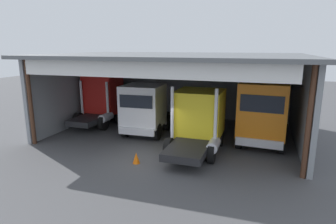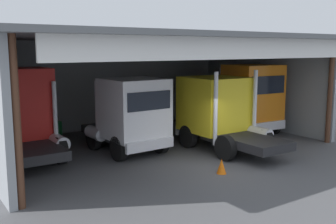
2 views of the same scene
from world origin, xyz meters
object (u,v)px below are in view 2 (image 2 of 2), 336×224
Objects in this scene: truck_white_center_right_bay at (130,114)px; truck_orange_center_bay at (249,98)px; truck_red_left_bay at (23,113)px; oil_drum at (56,130)px; traffic_cone at (222,166)px; truck_yellow_right_bay at (219,111)px; tool_cart at (47,130)px.

truck_orange_center_bay reaches higher than truck_white_center_right_bay.
truck_white_center_right_bay is 1.14× the size of truck_orange_center_bay.
truck_white_center_right_bay is (4.09, -1.65, -0.20)m from truck_red_left_bay.
oil_drum reaches higher than traffic_cone.
oil_drum is (2.29, 2.90, -1.50)m from truck_red_left_bay.
truck_orange_center_bay reaches higher than oil_drum.
truck_orange_center_bay is 4.85× the size of oil_drum.
truck_orange_center_bay reaches higher than truck_yellow_right_bay.
truck_red_left_bay is 8.51m from truck_yellow_right_bay.
traffic_cone is (-5.78, -4.33, -1.68)m from truck_orange_center_bay.
truck_red_left_bay is 8.35m from traffic_cone.
truck_yellow_right_bay is 4.11m from traffic_cone.
truck_red_left_bay is 1.08× the size of truck_orange_center_bay.
traffic_cone is (1.37, -4.44, -1.46)m from truck_white_center_right_bay.
truck_white_center_right_bay is at bearing -68.43° from oil_drum.
truck_red_left_bay is 0.95× the size of truck_white_center_right_bay.
truck_yellow_right_bay is 8.34m from oil_drum.
truck_yellow_right_bay reaches higher than truck_white_center_right_bay.
traffic_cone is at bearing 104.88° from truck_white_center_right_bay.
truck_orange_center_bay is at bearing 36.84° from traffic_cone.
truck_white_center_right_bay is 8.77× the size of traffic_cone.
truck_orange_center_bay is (3.33, 1.37, 0.22)m from truck_yellow_right_bay.
truck_red_left_bay is 4.41m from truck_white_center_right_bay.
truck_orange_center_bay is 4.32× the size of tool_cart.
truck_red_left_bay is 8.33× the size of traffic_cone.
tool_cart is at bearing 59.19° from truck_red_left_bay.
truck_orange_center_bay reaches higher than tool_cart.
truck_red_left_bay reaches higher than truck_yellow_right_bay.
truck_red_left_bay is 11.38m from truck_orange_center_bay.
tool_cart is (-2.19, 4.79, -1.24)m from truck_white_center_right_bay.
oil_drum is at bearing -23.63° from truck_orange_center_bay.
tool_cart is at bearing 134.53° from truck_yellow_right_bay.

